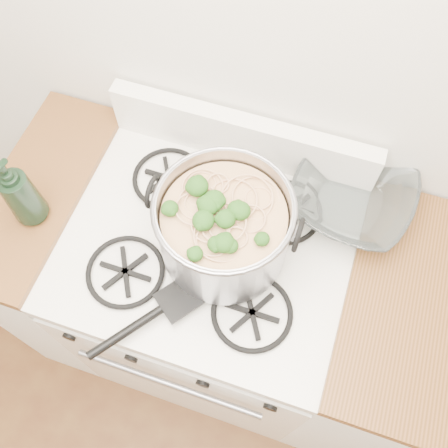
% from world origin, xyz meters
% --- Properties ---
extents(gas_range, '(0.76, 0.66, 0.92)m').
position_xyz_m(gas_range, '(0.00, 1.26, 0.44)').
color(gas_range, white).
rests_on(gas_range, ground).
extents(counter_left, '(0.25, 0.65, 0.92)m').
position_xyz_m(counter_left, '(-0.51, 1.26, 0.46)').
color(counter_left, silver).
rests_on(counter_left, ground).
extents(stock_pot, '(0.36, 0.33, 0.22)m').
position_xyz_m(stock_pot, '(0.05, 1.26, 1.03)').
color(stock_pot, '#9A9AA2').
rests_on(stock_pot, gas_range).
extents(spatula, '(0.42, 0.42, 0.02)m').
position_xyz_m(spatula, '(-0.01, 1.09, 0.94)').
color(spatula, black).
rests_on(spatula, gas_range).
extents(glass_bowl, '(0.15, 0.15, 0.03)m').
position_xyz_m(glass_bowl, '(0.33, 1.49, 0.94)').
color(glass_bowl, white).
rests_on(glass_bowl, gas_range).
extents(bottle, '(0.12, 0.12, 0.24)m').
position_xyz_m(bottle, '(-0.47, 1.19, 1.04)').
color(bottle, black).
rests_on(bottle, counter_left).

